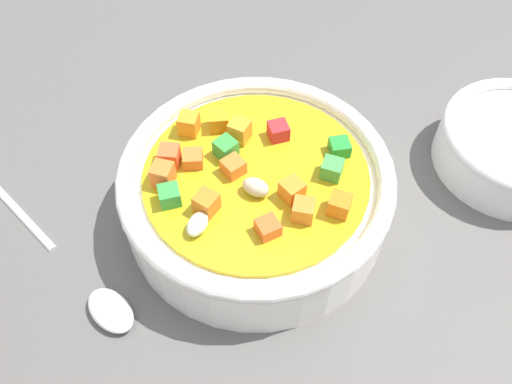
% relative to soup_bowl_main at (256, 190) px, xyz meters
% --- Properties ---
extents(ground_plane, '(1.40, 1.40, 0.02)m').
position_rel_soup_bowl_main_xyz_m(ground_plane, '(0.00, 0.00, -0.04)').
color(ground_plane, '#565451').
extents(soup_bowl_main, '(0.20, 0.20, 0.07)m').
position_rel_soup_bowl_main_xyz_m(soup_bowl_main, '(0.00, 0.00, 0.00)').
color(soup_bowl_main, white).
rests_on(soup_bowl_main, ground_plane).
extents(spoon, '(0.23, 0.03, 0.01)m').
position_rel_soup_bowl_main_xyz_m(spoon, '(-0.07, -0.12, -0.03)').
color(spoon, silver).
rests_on(spoon, ground_plane).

